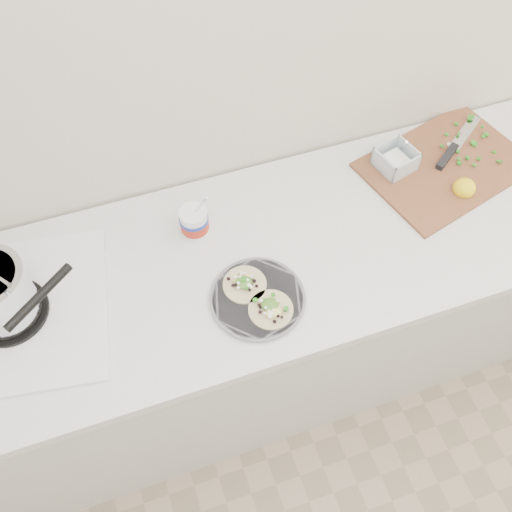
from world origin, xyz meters
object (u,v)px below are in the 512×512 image
object	(u,v)px
taco_plate	(258,297)
cutboard	(441,162)
tub	(195,220)
stove	(1,301)

from	to	relation	value
taco_plate	cutboard	size ratio (longest dim) A/B	0.45
taco_plate	cutboard	xyz separation A→B (m)	(0.71, 0.27, 0.00)
tub	taco_plate	bearing A→B (deg)	-70.71
taco_plate	tub	bearing A→B (deg)	109.29
stove	taco_plate	distance (m)	0.66
tub	cutboard	size ratio (longest dim) A/B	0.33
taco_plate	cutboard	bearing A→B (deg)	21.04
taco_plate	tub	distance (m)	0.29
tub	cutboard	xyz separation A→B (m)	(0.81, 0.00, -0.04)
taco_plate	tub	size ratio (longest dim) A/B	1.38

